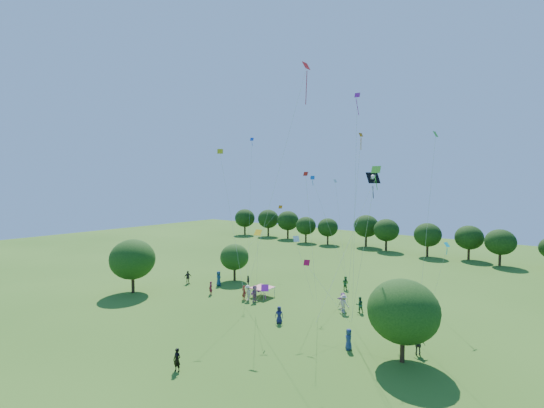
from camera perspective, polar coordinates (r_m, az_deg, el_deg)
The scene contains 42 objects.
ground at distance 29.22m, azimuth -18.71°, elevation -23.30°, with size 160.00×160.00×0.00m, color #3F6C20.
near_tree_west at distance 46.87m, azimuth -21.04°, elevation -8.10°, with size 5.28×5.28×6.40m.
near_tree_north at distance 49.61m, azimuth -5.91°, elevation -8.28°, with size 3.86×3.86×4.94m.
near_tree_east at distance 28.95m, azimuth 19.87°, elevation -15.51°, with size 5.09×5.09×6.07m.
treeline at distance 74.13m, azimuth 19.03°, elevation -3.98°, with size 88.01×8.77×6.77m.
tent_red_stripe at distance 42.99m, azimuth -1.54°, elevation -12.99°, with size 2.20×2.20×1.10m.
tent_blue at distance 37.63m, azimuth 21.43°, elevation -15.55°, with size 2.20×2.20×1.10m.
man_in_black at distance 28.04m, azimuth -14.67°, elevation -22.59°, with size 0.60×0.39×1.61m, color black.
crowd_person_0 at distance 47.87m, azimuth -8.38°, elevation -11.48°, with size 0.92×0.50×1.87m, color navy.
crowd_person_1 at distance 42.04m, azimuth -4.43°, elevation -13.69°, with size 0.61×0.39×1.62m, color maroon.
crowd_person_2 at distance 46.46m, azimuth 11.44°, elevation -12.06°, with size 0.84×0.45×1.70m, color #2A632B.
crowd_person_3 at distance 41.78m, azimuth -3.83°, elevation -13.73°, with size 1.12×0.50×1.72m, color beige.
crowd_person_4 at distance 46.92m, azimuth -3.77°, elevation -12.00°, with size 0.87×0.40×1.49m, color #433935.
crowd_person_5 at distance 41.34m, azimuth -2.71°, elevation -13.83°, with size 1.69×0.61×1.82m, color #995985.
crowd_person_6 at distance 35.36m, azimuth 1.13°, elevation -16.98°, with size 0.78×0.42×1.58m, color #1A1C4B.
crowd_person_7 at distance 38.38m, azimuth 22.55°, elevation -15.48°, with size 0.64×0.41×1.72m, color #A0331D.
crowd_person_8 at distance 42.05m, azimuth 21.16°, elevation -13.93°, with size 0.77×0.41×1.56m, color #275022.
crowd_person_9 at distance 38.58m, azimuth 11.17°, elevation -15.10°, with size 1.22×0.55×1.86m, color #C0AA99.
crowd_person_10 at distance 49.52m, azimuth -13.08°, elevation -11.14°, with size 1.00×0.45×1.70m, color #392F2E.
crowd_person_11 at distance 39.51m, azimuth 11.02°, elevation -14.72°, with size 1.66×0.59×1.78m, color #9E5EA1.
crowd_person_12 at distance 30.90m, azimuth 11.93°, elevation -20.03°, with size 0.81×0.44×1.64m, color navy.
crowd_person_13 at distance 44.28m, azimuth -9.59°, elevation -12.89°, with size 0.59×0.38×1.58m, color maroon.
crowd_person_14 at distance 39.03m, azimuth 13.58°, elevation -15.10°, with size 0.79×0.43×1.61m, color #204C2E.
crowd_person_15 at distance 40.62m, azimuth 19.27°, elevation -14.52°, with size 1.00×0.45×1.53m, color beige.
crowd_person_16 at distance 31.44m, azimuth 21.98°, elevation -19.76°, with size 0.97×0.44×1.65m, color #423B35.
pirate_kite at distance 35.92m, azimuth 15.41°, elevation 3.65°, with size 2.30×8.45×12.80m.
red_high_kite at distance 35.46m, azimuth 3.71°, elevation 14.52°, with size 7.66×0.82×22.89m.
small_kite_0 at distance 33.36m, azimuth 5.83°, elevation -1.44°, with size 1.18×3.82×12.74m.
small_kite_1 at distance 34.17m, azimuth 13.17°, elevation 2.83°, with size 1.95×1.48×16.23m.
small_kite_2 at distance 37.17m, azimuth -7.33°, elevation 3.36°, with size 2.83×1.22×15.25m.
small_kite_3 at distance 27.04m, azimuth 15.30°, elevation 0.49°, with size 3.74×3.73×12.90m.
small_kite_4 at distance 47.23m, azimuth -3.34°, elevation 4.33°, with size 1.45×2.44×17.77m.
small_kite_5 at distance 30.39m, azimuth 13.03°, elevation 6.56°, with size 0.90×1.14×18.91m.
small_kite_6 at distance 33.49m, azimuth 4.23°, elevation -6.96°, with size 0.59×3.96×6.99m.
small_kite_7 at distance 37.44m, azimuth 25.47°, elevation -7.08°, with size 2.08×3.37×6.36m.
small_kite_8 at distance 31.75m, azimuth 6.33°, elevation -10.36°, with size 3.35×2.02×5.17m.
small_kite_9 at distance 52.48m, azimuth -0.18°, elevation -2.36°, with size 3.47×7.68×8.61m.
small_kite_10 at distance 31.77m, azimuth -2.26°, elevation -6.23°, with size 4.09×4.41×7.79m.
small_kite_11 at distance 31.20m, azimuth 23.67°, elevation 2.91°, with size 1.18×0.53×15.75m.
small_kite_12 at distance 42.12m, azimuth 7.67°, elevation 0.14°, with size 2.56×4.60×12.63m.
small_kite_13 at distance 31.67m, azimuth -1.29°, elevation -13.38°, with size 4.74×4.30×3.27m.
small_kite_14 at distance 46.29m, azimuth 10.29°, elevation -0.12°, with size 2.51×1.60×12.29m.
Camera 1 is at (22.03, -14.25, 12.87)m, focal length 24.00 mm.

